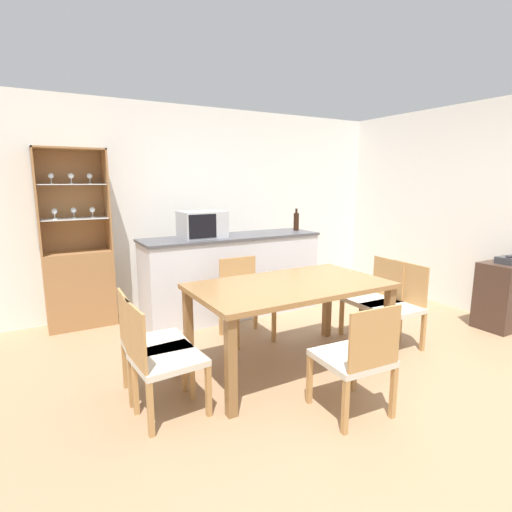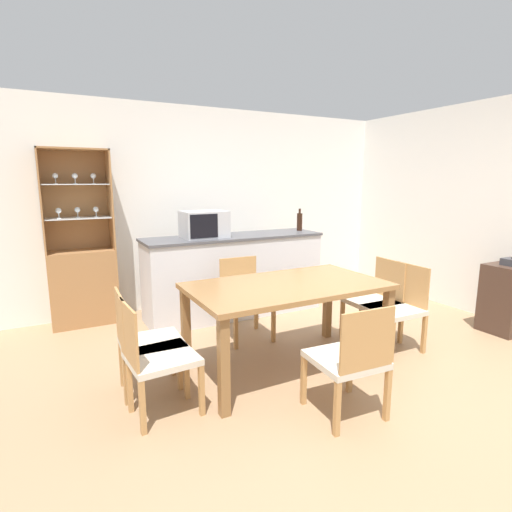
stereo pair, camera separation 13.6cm
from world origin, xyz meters
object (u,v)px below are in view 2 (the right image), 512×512
dining_chair_side_left_near (155,357)px  dining_chair_head_near (349,359)px  dining_chair_side_left_far (146,342)px  microwave (204,224)px  dining_chair_head_far (245,298)px  display_cabinet (83,274)px  dining_table (287,294)px  dining_chair_side_right_far (376,300)px  wine_bottle (300,221)px  dining_chair_side_right_near (397,307)px  side_cabinet (508,298)px

dining_chair_side_left_near → dining_chair_head_near: (1.17, -0.67, 0.00)m
dining_chair_side_left_far → microwave: (1.02, 1.41, 0.71)m
dining_chair_head_far → dining_chair_head_near: bearing=92.5°
display_cabinet → microwave: 1.49m
display_cabinet → dining_chair_side_left_far: bearing=-82.0°
dining_table → dining_chair_side_right_far: dining_chair_side_right_far is taller
display_cabinet → dining_chair_side_left_far: display_cabinet is taller
dining_chair_head_far → wine_bottle: (1.18, 0.76, 0.68)m
dining_chair_head_near → dining_chair_head_far: size_ratio=1.00×
dining_chair_side_right_far → dining_chair_side_right_near: (0.00, -0.28, 0.00)m
dining_chair_side_left_far → dining_chair_side_left_near: bearing=2.1°
dining_chair_side_right_far → microwave: (-1.32, 1.42, 0.71)m
dining_chair_side_left_near → dining_chair_head_far: size_ratio=1.00×
microwave → dining_chair_head_far: bearing=-78.5°
side_cabinet → display_cabinet: bearing=149.0°
dining_chair_side_right_far → microwave: 2.06m
dining_chair_head_near → dining_chair_head_far: same height
dining_chair_head_near → microwave: 2.48m
dining_chair_head_far → dining_chair_side_right_near: bearing=143.4°
display_cabinet → dining_chair_side_right_far: (2.61, -1.91, -0.16)m
dining_chair_side_left_near → dining_chair_head_far: same height
dining_chair_head_near → side_cabinet: bearing=13.4°
display_cabinet → microwave: (1.29, -0.50, 0.55)m
dining_chair_side_left_near → dining_chair_head_near: size_ratio=1.00×
dining_chair_side_right_far → wine_bottle: bearing=2.6°
dining_table → side_cabinet: dining_table is taller
microwave → wine_bottle: microwave is taller
dining_chair_side_right_near → dining_chair_side_left_far: bearing=84.3°
dining_chair_side_right_near → side_cabinet: (1.43, -0.23, -0.05)m
dining_chair_side_left_far → side_cabinet: size_ratio=1.11×
dining_chair_head_far → wine_bottle: 1.56m
side_cabinet → dining_chair_side_left_far: bearing=172.2°
dining_chair_head_far → dining_chair_side_left_near: bearing=42.0°
dining_chair_side_right_near → wine_bottle: bearing=0.8°
dining_table → dining_chair_head_far: bearing=89.8°
display_cabinet → dining_chair_head_near: display_cabinet is taller
display_cabinet → microwave: display_cabinet is taller
dining_chair_side_left_far → microwave: microwave is taller
dining_chair_side_left_far → dining_chair_side_left_near: (0.00, -0.29, 0.00)m
dining_chair_side_right_near → microwave: (-1.32, 1.70, 0.71)m
microwave → side_cabinet: (2.75, -1.93, -0.76)m
dining_chair_side_right_far → dining_chair_head_far: bearing=63.1°
dining_table → dining_chair_head_near: dining_chair_head_near is taller
dining_table → wine_bottle: wine_bottle is taller
dining_chair_side_left_near → microwave: bearing=145.2°
dining_table → dining_chair_head_near: bearing=-90.2°
dining_chair_side_right_far → dining_chair_side_left_far: bearing=93.0°
dining_chair_head_far → dining_chair_side_left_far: bearing=32.5°
dining_table → dining_chair_head_far: size_ratio=2.01×
dining_chair_side_left_near → dining_chair_side_right_near: (2.34, 0.00, 0.00)m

